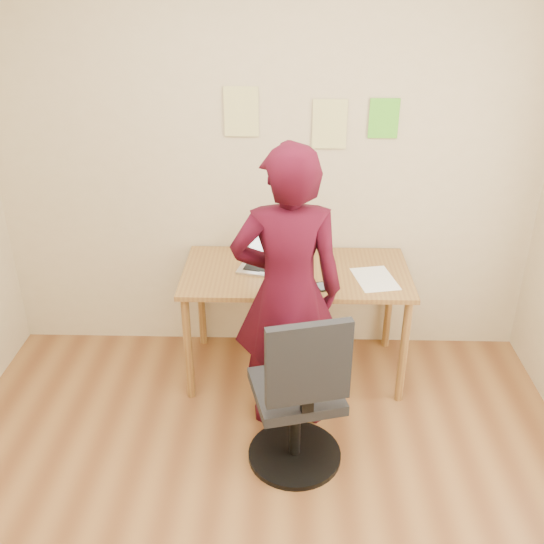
{
  "coord_description": "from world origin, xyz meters",
  "views": [
    {
      "loc": [
        0.14,
        -1.96,
        2.44
      ],
      "look_at": [
        0.05,
        0.95,
        0.95
      ],
      "focal_mm": 40.0,
      "sensor_mm": 36.0,
      "label": 1
    }
  ],
  "objects_px": {
    "phone": "(322,287)",
    "person": "(287,293)",
    "desk": "(296,283)",
    "laptop": "(268,258)",
    "office_chair": "(299,403)"
  },
  "relations": [
    {
      "from": "desk",
      "to": "laptop",
      "type": "height_order",
      "value": "laptop"
    },
    {
      "from": "phone",
      "to": "person",
      "type": "bearing_deg",
      "value": -148.94
    },
    {
      "from": "desk",
      "to": "phone",
      "type": "xyz_separation_m",
      "value": [
        0.15,
        -0.21,
        0.09
      ]
    },
    {
      "from": "desk",
      "to": "office_chair",
      "type": "bearing_deg",
      "value": -89.09
    },
    {
      "from": "desk",
      "to": "person",
      "type": "height_order",
      "value": "person"
    },
    {
      "from": "laptop",
      "to": "office_chair",
      "type": "height_order",
      "value": "office_chair"
    },
    {
      "from": "laptop",
      "to": "phone",
      "type": "bearing_deg",
      "value": -27.08
    },
    {
      "from": "laptop",
      "to": "office_chair",
      "type": "xyz_separation_m",
      "value": [
        0.19,
        -0.94,
        -0.37
      ]
    },
    {
      "from": "desk",
      "to": "office_chair",
      "type": "height_order",
      "value": "office_chair"
    },
    {
      "from": "desk",
      "to": "laptop",
      "type": "xyz_separation_m",
      "value": [
        -0.18,
        0.07,
        0.14
      ]
    },
    {
      "from": "person",
      "to": "desk",
      "type": "bearing_deg",
      "value": -100.14
    },
    {
      "from": "laptop",
      "to": "phone",
      "type": "height_order",
      "value": "laptop"
    },
    {
      "from": "phone",
      "to": "office_chair",
      "type": "bearing_deg",
      "value": -121.91
    },
    {
      "from": "desk",
      "to": "phone",
      "type": "height_order",
      "value": "phone"
    },
    {
      "from": "desk",
      "to": "person",
      "type": "relative_size",
      "value": 0.83
    }
  ]
}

